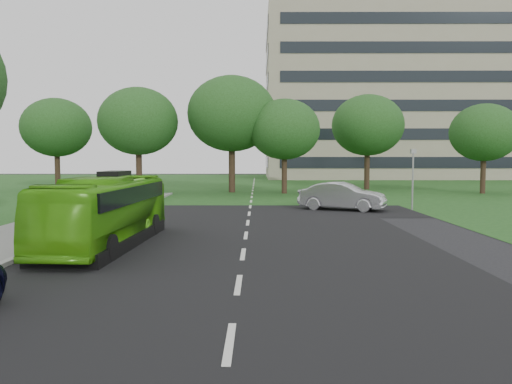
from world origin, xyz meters
TOP-DOWN VIEW (x-y plane):
  - ground at (0.00, 0.00)m, footprint 160.00×160.00m
  - street_surfaces at (-0.38, 22.75)m, footprint 120.00×120.00m
  - office_building at (21.96, 61.96)m, footprint 40.10×20.10m
  - tree_park_a at (-10.36, 26.98)m, footprint 7.21×7.21m
  - tree_park_b at (-1.90, 27.62)m, footprint 8.18×8.18m
  - tree_park_c at (2.87, 26.10)m, footprint 6.35×6.35m
  - tree_park_d at (11.54, 31.94)m, footprint 7.21×7.21m
  - tree_park_e at (20.65, 26.12)m, footprint 6.01×6.01m
  - tree_park_f at (-19.44, 31.01)m, footprint 6.81×6.81m
  - bus at (-5.07, -0.24)m, footprint 2.56×9.23m
  - sedan at (5.71, 12.14)m, footprint 5.53×3.75m
  - camera_pole at (10.00, 12.04)m, footprint 0.33×0.29m

SIDE VIEW (x-z plane):
  - ground at x=0.00m, z-range 0.00..0.00m
  - street_surfaces at x=-0.38m, z-range -0.05..0.10m
  - sedan at x=5.71m, z-range 0.00..1.72m
  - bus at x=-5.07m, z-range 0.00..2.55m
  - camera_pole at x=10.00m, z-range 0.54..4.29m
  - tree_park_e at x=20.65m, z-range 1.44..9.44m
  - tree_park_c at x=2.87m, z-range 1.50..9.93m
  - tree_park_f at x=-19.44m, z-range 1.63..10.72m
  - tree_park_d at x=11.54m, z-range 1.69..11.23m
  - tree_park_a at x=-10.36m, z-range 1.71..11.29m
  - tree_park_b at x=-1.90m, z-range 1.87..12.59m
  - office_building at x=21.96m, z-range 0.00..25.00m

